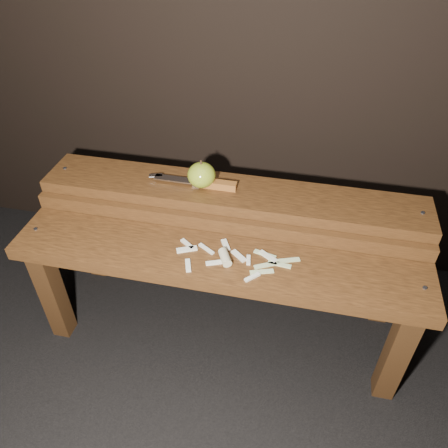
% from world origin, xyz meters
% --- Properties ---
extents(ground, '(60.00, 60.00, 0.00)m').
position_xyz_m(ground, '(0.00, 0.00, 0.00)').
color(ground, black).
extents(bench_front_tier, '(1.20, 0.20, 0.42)m').
position_xyz_m(bench_front_tier, '(0.00, -0.06, 0.35)').
color(bench_front_tier, '#361E0D').
rests_on(bench_front_tier, ground).
extents(bench_rear_tier, '(1.20, 0.21, 0.50)m').
position_xyz_m(bench_rear_tier, '(0.00, 0.17, 0.41)').
color(bench_rear_tier, '#361E0D').
rests_on(bench_rear_tier, ground).
extents(apple, '(0.09, 0.09, 0.09)m').
position_xyz_m(apple, '(-0.09, 0.17, 0.54)').
color(apple, olive).
rests_on(apple, bench_rear_tier).
extents(knife, '(0.29, 0.04, 0.03)m').
position_xyz_m(knife, '(-0.08, 0.17, 0.51)').
color(knife, brown).
rests_on(knife, bench_rear_tier).
extents(apple_scraps, '(0.35, 0.15, 0.03)m').
position_xyz_m(apple_scraps, '(0.05, -0.05, 0.43)').
color(apple_scraps, beige).
rests_on(apple_scraps, bench_front_tier).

